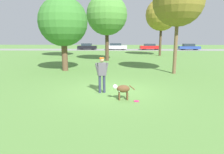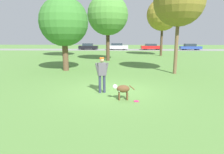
{
  "view_description": "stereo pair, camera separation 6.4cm",
  "coord_description": "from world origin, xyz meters",
  "px_view_note": "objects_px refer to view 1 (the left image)",
  "views": [
    {
      "loc": [
        0.28,
        -9.78,
        2.7
      ],
      "look_at": [
        0.03,
        -0.83,
        0.9
      ],
      "focal_mm": 32.0,
      "sensor_mm": 36.0,
      "label": 1
    },
    {
      "loc": [
        0.35,
        -9.77,
        2.7
      ],
      "look_at": [
        0.03,
        -0.83,
        0.9
      ],
      "focal_mm": 32.0,
      "sensor_mm": 36.0,
      "label": 2
    }
  ],
  "objects_px": {
    "person": "(102,72)",
    "parked_car_silver": "(116,46)",
    "tree_mid_center": "(107,15)",
    "parked_car_blue": "(189,47)",
    "dog": "(122,89)",
    "tree_far_right": "(162,15)",
    "tree_far_left": "(62,16)",
    "parked_car_black": "(87,47)",
    "parked_car_red": "(150,47)",
    "tree_near_right": "(178,1)",
    "tree_near_left": "(63,22)",
    "frisbee": "(136,101)"
  },
  "relations": [
    {
      "from": "tree_mid_center",
      "to": "tree_near_left",
      "type": "distance_m",
      "value": 7.74
    },
    {
      "from": "person",
      "to": "dog",
      "type": "xyz_separation_m",
      "value": [
        0.96,
        -1.08,
        -0.56
      ]
    },
    {
      "from": "person",
      "to": "parked_car_blue",
      "type": "xyz_separation_m",
      "value": [
        15.72,
        33.19,
        -0.39
      ]
    },
    {
      "from": "tree_near_left",
      "to": "parked_car_black",
      "type": "distance_m",
      "value": 27.22
    },
    {
      "from": "tree_far_right",
      "to": "tree_mid_center",
      "type": "xyz_separation_m",
      "value": [
        -7.39,
        -6.46,
        -0.67
      ]
    },
    {
      "from": "person",
      "to": "tree_far_right",
      "type": "distance_m",
      "value": 21.67
    },
    {
      "from": "frisbee",
      "to": "parked_car_red",
      "type": "bearing_deg",
      "value": 80.15
    },
    {
      "from": "tree_far_left",
      "to": "frisbee",
      "type": "bearing_deg",
      "value": -66.8
    },
    {
      "from": "frisbee",
      "to": "tree_mid_center",
      "type": "relative_size",
      "value": 0.03
    },
    {
      "from": "dog",
      "to": "tree_mid_center",
      "type": "bearing_deg",
      "value": -88.27
    },
    {
      "from": "dog",
      "to": "tree_far_right",
      "type": "distance_m",
      "value": 22.52
    },
    {
      "from": "tree_far_right",
      "to": "parked_car_black",
      "type": "height_order",
      "value": "tree_far_right"
    },
    {
      "from": "tree_far_right",
      "to": "person",
      "type": "bearing_deg",
      "value": -109.11
    },
    {
      "from": "tree_far_left",
      "to": "dog",
      "type": "bearing_deg",
      "value": -68.1
    },
    {
      "from": "frisbee",
      "to": "tree_near_right",
      "type": "relative_size",
      "value": 0.03
    },
    {
      "from": "tree_far_right",
      "to": "tree_far_left",
      "type": "height_order",
      "value": "tree_far_right"
    },
    {
      "from": "tree_far_right",
      "to": "tree_near_left",
      "type": "bearing_deg",
      "value": -127.79
    },
    {
      "from": "person",
      "to": "tree_far_left",
      "type": "relative_size",
      "value": 0.22
    },
    {
      "from": "tree_near_right",
      "to": "parked_car_red",
      "type": "distance_m",
      "value": 28.64
    },
    {
      "from": "tree_near_right",
      "to": "parked_car_black",
      "type": "relative_size",
      "value": 1.72
    },
    {
      "from": "tree_near_right",
      "to": "parked_car_silver",
      "type": "bearing_deg",
      "value": 99.33
    },
    {
      "from": "parked_car_silver",
      "to": "person",
      "type": "bearing_deg",
      "value": -92.14
    },
    {
      "from": "tree_mid_center",
      "to": "parked_car_silver",
      "type": "distance_m",
      "value": 20.35
    },
    {
      "from": "tree_far_right",
      "to": "tree_mid_center",
      "type": "distance_m",
      "value": 9.84
    },
    {
      "from": "frisbee",
      "to": "tree_far_right",
      "type": "relative_size",
      "value": 0.03
    },
    {
      "from": "person",
      "to": "tree_far_right",
      "type": "relative_size",
      "value": 0.22
    },
    {
      "from": "dog",
      "to": "tree_far_left",
      "type": "xyz_separation_m",
      "value": [
        -7.76,
        19.3,
        4.98
      ]
    },
    {
      "from": "dog",
      "to": "tree_near_left",
      "type": "xyz_separation_m",
      "value": [
        -4.48,
        7.6,
        3.38
      ]
    },
    {
      "from": "tree_far_left",
      "to": "parked_car_black",
      "type": "bearing_deg",
      "value": 86.26
    },
    {
      "from": "parked_car_black",
      "to": "parked_car_red",
      "type": "xyz_separation_m",
      "value": [
        13.43,
        0.13,
        -0.01
      ]
    },
    {
      "from": "tree_mid_center",
      "to": "parked_car_blue",
      "type": "distance_m",
      "value": 25.85
    },
    {
      "from": "frisbee",
      "to": "parked_car_black",
      "type": "height_order",
      "value": "parked_car_black"
    },
    {
      "from": "parked_car_black",
      "to": "parked_car_red",
      "type": "bearing_deg",
      "value": 2.04
    },
    {
      "from": "tree_far_right",
      "to": "tree_far_left",
      "type": "distance_m",
      "value": 13.84
    },
    {
      "from": "tree_mid_center",
      "to": "tree_near_left",
      "type": "bearing_deg",
      "value": -113.52
    },
    {
      "from": "parked_car_black",
      "to": "parked_car_blue",
      "type": "height_order",
      "value": "parked_car_black"
    },
    {
      "from": "tree_near_right",
      "to": "parked_car_blue",
      "type": "height_order",
      "value": "tree_near_right"
    },
    {
      "from": "parked_car_silver",
      "to": "parked_car_red",
      "type": "bearing_deg",
      "value": 0.22
    },
    {
      "from": "frisbee",
      "to": "parked_car_silver",
      "type": "xyz_separation_m",
      "value": [
        -1.16,
        34.68,
        0.69
      ]
    },
    {
      "from": "dog",
      "to": "parked_car_red",
      "type": "height_order",
      "value": "parked_car_red"
    },
    {
      "from": "dog",
      "to": "tree_far_right",
      "type": "xyz_separation_m",
      "value": [
        5.96,
        21.06,
        5.3
      ]
    },
    {
      "from": "dog",
      "to": "parked_car_silver",
      "type": "height_order",
      "value": "parked_car_silver"
    },
    {
      "from": "parked_car_red",
      "to": "person",
      "type": "bearing_deg",
      "value": -103.97
    },
    {
      "from": "frisbee",
      "to": "tree_mid_center",
      "type": "xyz_separation_m",
      "value": [
        -2.04,
        14.84,
        5.09
      ]
    },
    {
      "from": "dog",
      "to": "tree_far_left",
      "type": "relative_size",
      "value": 0.12
    },
    {
      "from": "person",
      "to": "parked_car_silver",
      "type": "relative_size",
      "value": 0.38
    },
    {
      "from": "tree_near_left",
      "to": "person",
      "type": "bearing_deg",
      "value": -61.63
    },
    {
      "from": "parked_car_blue",
      "to": "tree_mid_center",
      "type": "bearing_deg",
      "value": -127.31
    },
    {
      "from": "frisbee",
      "to": "parked_car_red",
      "type": "height_order",
      "value": "parked_car_red"
    },
    {
      "from": "tree_near_right",
      "to": "dog",
      "type": "bearing_deg",
      "value": -121.86
    }
  ]
}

